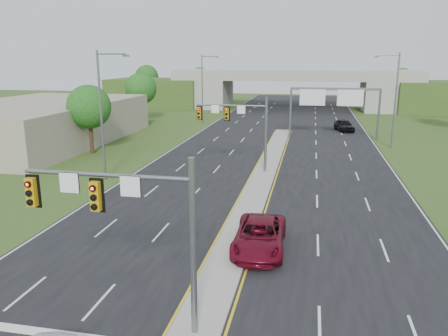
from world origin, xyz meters
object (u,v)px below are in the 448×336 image
Objects in this scene: overpass at (293,92)px; sign_gantry at (333,99)px; signal_mast_far at (241,122)px; car_far_a at (260,236)px; car_far_c at (344,125)px; signal_mast_near at (132,216)px.

sign_gantry is at bearing -79.21° from overpass.
car_far_a is at bearing -77.34° from signal_mast_far.
car_far_a is 1.19× the size of car_far_c.
signal_mast_near is 0.60× the size of sign_gantry.
signal_mast_near is 25.00m from signal_mast_far.
car_far_c is at bearing 67.52° from signal_mast_far.
car_far_c is (8.76, -28.44, -2.69)m from overpass.
car_far_c is (11.02, 26.64, -3.86)m from signal_mast_far.
signal_mast_far reaches higher than car_far_a.
overpass is at bearing 87.65° from signal_mast_far.
sign_gantry is 37.37m from car_far_a.
signal_mast_near is at bearing -116.06° from car_far_a.
signal_mast_far is at bearing -114.11° from sign_gantry.
sign_gantry is at bearing 65.89° from signal_mast_far.
overpass is at bearing 100.79° from sign_gantry.
car_far_a is at bearing -98.03° from sign_gantry.
car_far_c is (7.26, 43.39, 0.03)m from car_far_a.
signal_mast_far is at bearing -92.35° from overpass.
overpass reaches higher than signal_mast_near.
overpass is 71.89m from car_far_a.
signal_mast_far is (0.00, 25.00, 0.00)m from signal_mast_near.
signal_mast_far is at bearing -126.45° from car_far_c.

